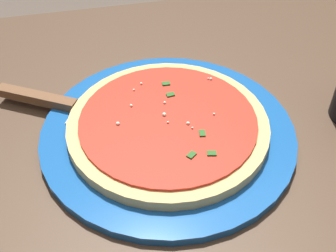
# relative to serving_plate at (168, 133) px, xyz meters

# --- Properties ---
(restaurant_table) EXTENTS (1.05, 0.91, 0.75)m
(restaurant_table) POSITION_rel_serving_plate_xyz_m (-0.05, 0.05, -0.13)
(restaurant_table) COLOR black
(restaurant_table) RESTS_ON ground_plane
(serving_plate) EXTENTS (0.36, 0.36, 0.01)m
(serving_plate) POSITION_rel_serving_plate_xyz_m (0.00, 0.00, 0.00)
(serving_plate) COLOR #195199
(serving_plate) RESTS_ON restaurant_table
(pizza) EXTENTS (0.28, 0.28, 0.02)m
(pizza) POSITION_rel_serving_plate_xyz_m (-0.00, -0.00, 0.02)
(pizza) COLOR #DBB26B
(pizza) RESTS_ON serving_plate
(pizza_server) EXTENTS (0.21, 0.15, 0.01)m
(pizza_server) POSITION_rel_serving_plate_xyz_m (0.15, -0.09, 0.01)
(pizza_server) COLOR silver
(pizza_server) RESTS_ON serving_plate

